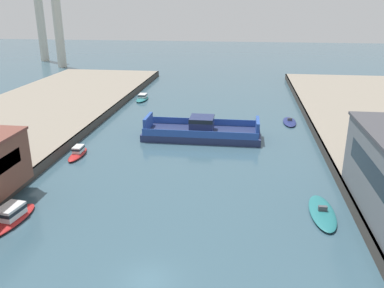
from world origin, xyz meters
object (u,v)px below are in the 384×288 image
moored_boat_near_right (78,153)px  smokestack_distant_a (38,0)px  moored_boat_far_left (322,212)px  moored_boat_near_left (142,98)px  chain_ferry (202,131)px  moored_boat_mid_right (9,217)px  smokestack_distant_b (57,16)px  moored_boat_mid_left (290,122)px

moored_boat_near_right → smokestack_distant_a: (-50.41, 90.64, 20.52)m
moored_boat_near_right → smokestack_distant_a: 105.73m
moored_boat_far_left → moored_boat_near_left: bearing=123.2°
chain_ferry → moored_boat_near_right: bearing=-147.9°
chain_ferry → moored_boat_mid_right: 32.55m
moored_boat_near_right → smokestack_distant_a: smokestack_distant_a is taller
moored_boat_far_left → smokestack_distant_b: size_ratio=0.26×
moored_boat_near_left → moored_boat_mid_left: bearing=-24.6°
chain_ferry → moored_boat_far_left: size_ratio=2.39×
chain_ferry → moored_boat_near_right: size_ratio=3.33×
chain_ferry → smokestack_distant_b: smokestack_distant_b is taller
chain_ferry → moored_boat_near_left: chain_ferry is taller
moored_boat_near_left → moored_boat_mid_right: 52.56m
moored_boat_far_left → chain_ferry: bearing=123.1°
chain_ferry → moored_boat_mid_right: chain_ferry is taller
moored_boat_far_left → smokestack_distant_a: bearing=128.4°
moored_boat_mid_left → smokestack_distant_b: 90.69m
moored_boat_far_left → smokestack_distant_b: 114.30m
moored_boat_near_right → chain_ferry: bearing=32.1°
chain_ferry → moored_boat_near_right: 19.41m
moored_boat_near_right → moored_boat_far_left: 33.68m
moored_boat_near_left → moored_boat_mid_right: (-0.10, -52.56, 0.14)m
moored_boat_mid_right → moored_boat_far_left: size_ratio=1.01×
moored_boat_far_left → smokestack_distant_a: 133.19m
moored_boat_mid_left → moored_boat_mid_right: (-30.72, -38.53, 0.38)m
smokestack_distant_b → moored_boat_near_right: bearing=-64.1°
moored_boat_far_left → smokestack_distant_a: smokestack_distant_a is taller
moored_boat_near_left → smokestack_distant_b: bearing=131.7°
moored_boat_mid_right → moored_boat_near_right: bearing=91.6°
moored_boat_near_left → moored_boat_far_left: (30.69, -46.95, -0.24)m
moored_boat_near_right → moored_boat_far_left: (31.29, -12.47, -0.27)m
smokestack_distant_a → smokestack_distant_b: bearing=-46.1°
moored_boat_mid_left → moored_boat_far_left: 32.93m
smokestack_distant_b → smokestack_distant_a: bearing=133.9°
moored_boat_near_left → smokestack_distant_a: (-51.01, 56.16, 20.55)m
moored_boat_mid_left → smokestack_distant_b: smokestack_distant_b is taller
moored_boat_mid_left → moored_boat_mid_right: moored_boat_mid_right is taller
smokestack_distant_b → moored_boat_mid_left: bearing=-39.6°
moored_boat_near_left → chain_ferry: bearing=-56.8°
chain_ferry → moored_boat_mid_right: (-15.95, -28.37, -0.45)m
moored_boat_near_right → moored_boat_mid_right: 18.07m
moored_boat_mid_left → moored_boat_far_left: bearing=-89.9°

